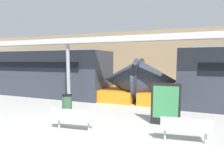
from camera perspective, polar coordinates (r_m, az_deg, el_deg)
name	(u,v)px	position (r m, az deg, el deg)	size (l,w,h in m)	color
ground_plane	(56,142)	(6.61, -15.72, -15.75)	(60.00, 60.00, 0.00)	#B2AFA8
station_wall	(145,60)	(17.47, 9.35, 6.71)	(56.00, 0.20, 5.00)	#9E8460
train_right	(31,73)	(16.32, -22.26, 2.85)	(16.98, 2.93, 3.20)	#2D333D
bench_near	(72,118)	(7.32, -11.29, -9.43)	(1.51, 0.60, 0.81)	#ADB2B7
bench_far	(186,128)	(6.57, 20.27, -11.62)	(1.54, 0.65, 0.81)	#ADB2B7
trash_bin	(67,103)	(10.05, -12.71, -5.32)	(0.50, 0.50, 0.84)	#2D5138
poster_board	(165,104)	(7.96, 15.03, -5.57)	(1.12, 0.07, 1.65)	black
support_column_near	(68,74)	(11.56, -12.38, 2.67)	(0.20, 0.20, 3.41)	gray
canopy_beam	(67,41)	(11.58, -12.62, 11.81)	(28.00, 0.60, 0.28)	#B7B7BC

